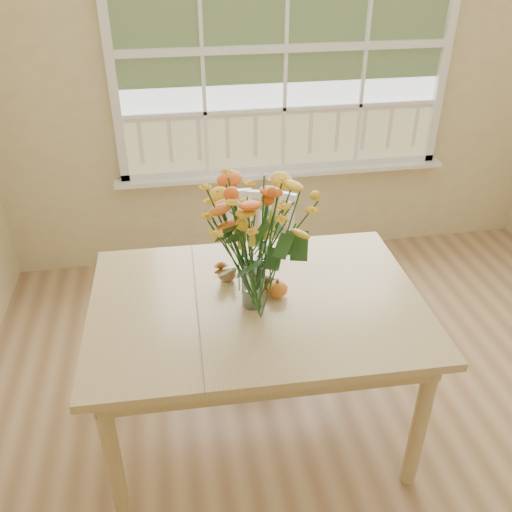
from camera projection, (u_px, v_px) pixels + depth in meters
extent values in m
cube|color=#946E47|center=(381.00, 496.00, 2.49)|extent=(4.00, 4.50, 0.01)
cube|color=#CBB582|center=(284.00, 78.00, 3.67)|extent=(4.00, 0.02, 2.70)
cube|color=silver|center=(285.00, 48.00, 3.55)|extent=(2.20, 0.00, 1.60)
cube|color=white|center=(284.00, 173.00, 3.96)|extent=(2.42, 0.12, 0.03)
cube|color=tan|center=(257.00, 303.00, 2.45)|extent=(1.52, 1.10, 0.04)
cube|color=tan|center=(257.00, 316.00, 2.48)|extent=(1.39, 0.98, 0.10)
cylinder|color=tan|center=(114.00, 461.00, 2.20)|extent=(0.07, 0.07, 0.76)
cylinder|color=tan|center=(126.00, 325.00, 2.95)|extent=(0.07, 0.07, 0.76)
cylinder|color=tan|center=(420.00, 424.00, 2.36)|extent=(0.07, 0.07, 0.76)
cylinder|color=tan|center=(358.00, 304.00, 3.11)|extent=(0.07, 0.07, 0.76)
cube|color=white|center=(257.00, 278.00, 3.25)|extent=(0.52, 0.50, 0.05)
cube|color=white|center=(260.00, 230.00, 3.26)|extent=(0.41, 0.16, 0.48)
cylinder|color=white|center=(228.00, 321.00, 3.25)|extent=(0.03, 0.03, 0.41)
cylinder|color=white|center=(235.00, 292.00, 3.51)|extent=(0.03, 0.03, 0.41)
cylinder|color=white|center=(281.00, 325.00, 3.22)|extent=(0.03, 0.03, 0.41)
cylinder|color=white|center=(285.00, 295.00, 3.48)|extent=(0.03, 0.03, 0.41)
cylinder|color=white|center=(253.00, 283.00, 2.35)|extent=(0.10, 0.10, 0.22)
ellipsoid|color=#CC5E18|center=(277.00, 290.00, 2.44)|extent=(0.09, 0.09, 0.07)
cylinder|color=#CCB78C|center=(227.00, 281.00, 2.55)|extent=(0.07, 0.07, 0.01)
ellipsoid|color=brown|center=(227.00, 275.00, 2.53)|extent=(0.09, 0.06, 0.07)
ellipsoid|color=#38160F|center=(268.00, 284.00, 2.48)|extent=(0.08, 0.08, 0.07)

